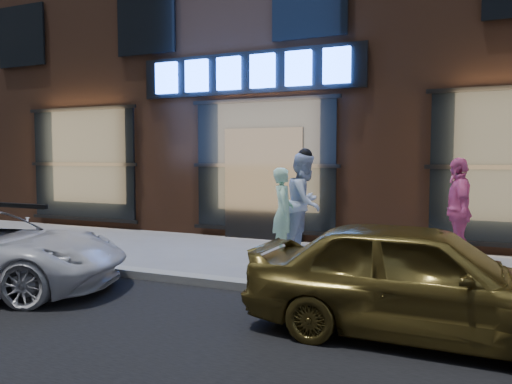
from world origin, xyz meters
TOP-DOWN VIEW (x-y plane):
  - ground at (0.00, 0.00)m, footprint 90.00×90.00m
  - curb at (0.00, 0.00)m, footprint 60.00×0.25m
  - storefront_building at (-0.00, 7.99)m, footprint 30.20×8.28m
  - man_bowtie at (1.01, 2.43)m, footprint 0.57×0.68m
  - man_cap at (1.26, 2.93)m, footprint 0.78×0.96m
  - passerby at (3.93, 2.93)m, footprint 0.62×1.10m
  - gold_sedan at (3.69, -0.94)m, footprint 3.44×1.43m

SIDE VIEW (x-z plane):
  - ground at x=0.00m, z-range 0.00..0.00m
  - curb at x=0.00m, z-range 0.00..0.12m
  - gold_sedan at x=3.69m, z-range 0.00..1.16m
  - man_bowtie at x=1.01m, z-range 0.00..1.59m
  - passerby at x=3.93m, z-range 0.00..1.77m
  - man_cap at x=1.26m, z-range 0.00..1.86m
  - storefront_building at x=0.00m, z-range 0.00..10.30m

